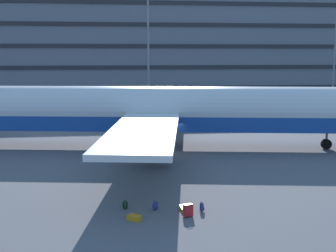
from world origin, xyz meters
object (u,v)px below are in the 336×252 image
object	(u,v)px
suitcase_purple	(188,210)
backpack_black	(125,205)
suitcase_orange	(184,209)
backpack_laid_flat	(202,207)
backpack_red	(155,206)
suitcase_scuffed	(134,218)
airliner	(161,111)

from	to	relation	value
suitcase_purple	backpack_black	bearing A→B (deg)	154.87
suitcase_orange	backpack_laid_flat	world-z (taller)	backpack_laid_flat
suitcase_purple	backpack_red	xyz separation A→B (m)	(-1.59, 1.13, -0.13)
backpack_red	backpack_black	bearing A→B (deg)	167.25
suitcase_scuffed	backpack_laid_flat	bearing A→B (deg)	12.12
suitcase_orange	backpack_red	distance (m)	1.56
suitcase_scuffed	backpack_black	world-z (taller)	backpack_black
suitcase_scuffed	backpack_red	bearing A→B (deg)	48.07
suitcase_scuffed	backpack_red	world-z (taller)	backpack_red
backpack_black	backpack_laid_flat	bearing A→B (deg)	-12.29
suitcase_scuffed	backpack_red	size ratio (longest dim) A/B	1.49
suitcase_purple	backpack_laid_flat	size ratio (longest dim) A/B	1.39
suitcase_purple	backpack_red	bearing A→B (deg)	144.59
airliner	suitcase_orange	distance (m)	16.34
airliner	backpack_black	xyz separation A→B (m)	(-3.49, -15.47, -3.02)
airliner	backpack_black	bearing A→B (deg)	-102.72
suitcase_purple	backpack_red	world-z (taller)	suitcase_purple
airliner	suitcase_orange	xyz separation A→B (m)	(-0.37, -16.03, -3.16)
airliner	backpack_red	size ratio (longest dim) A/B	83.14
backpack_red	backpack_laid_flat	distance (m)	2.49
backpack_red	backpack_black	xyz separation A→B (m)	(-1.58, 0.36, 0.01)
backpack_black	backpack_laid_flat	xyz separation A→B (m)	(4.02, -0.88, 0.01)
suitcase_purple	backpack_black	size ratio (longest dim) A/B	1.44
airliner	suitcase_orange	world-z (taller)	airliner
airliner	backpack_laid_flat	bearing A→B (deg)	-88.15
suitcase_scuffed	suitcase_orange	world-z (taller)	suitcase_scuffed
suitcase_purple	backpack_laid_flat	world-z (taller)	suitcase_purple
suitcase_orange	backpack_black	size ratio (longest dim) A/B	1.55
suitcase_orange	backpack_black	xyz separation A→B (m)	(-3.12, 0.56, 0.14)
airliner	suitcase_scuffed	xyz separation A→B (m)	(-3.07, -17.11, -3.14)
suitcase_scuffed	backpack_black	distance (m)	1.71
suitcase_scuffed	backpack_black	xyz separation A→B (m)	(-0.42, 1.65, 0.11)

